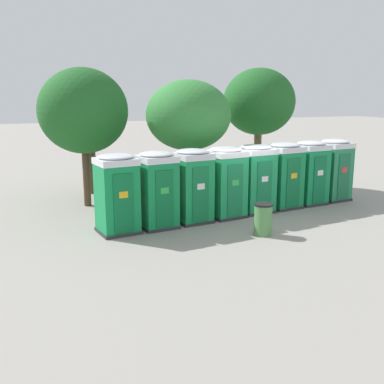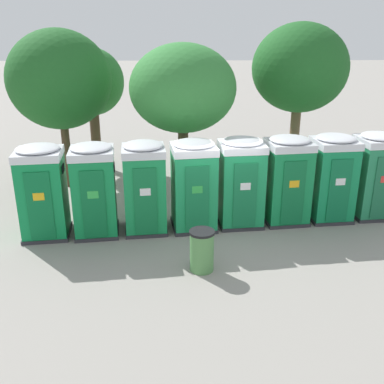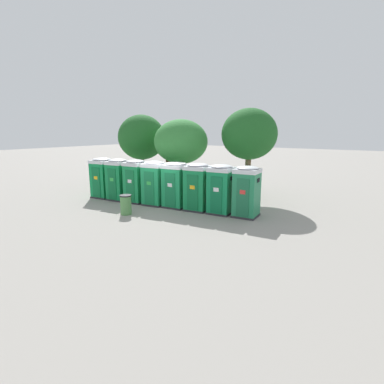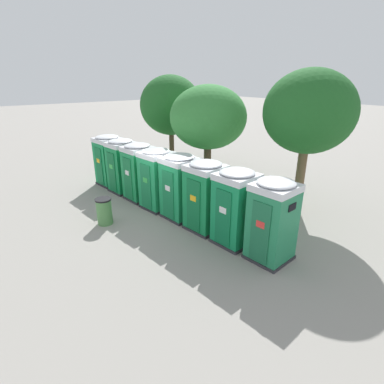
{
  "view_description": "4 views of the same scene",
  "coord_description": "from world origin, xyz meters",
  "px_view_note": "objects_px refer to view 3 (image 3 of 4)",
  "views": [
    {
      "loc": [
        -7.77,
        -14.26,
        4.32
      ],
      "look_at": [
        -2.02,
        -0.32,
        1.05
      ],
      "focal_mm": 42.0,
      "sensor_mm": 36.0,
      "label": 1
    },
    {
      "loc": [
        -1.01,
        -11.87,
        5.49
      ],
      "look_at": [
        -0.7,
        -0.16,
        1.05
      ],
      "focal_mm": 42.0,
      "sensor_mm": 36.0,
      "label": 2
    },
    {
      "loc": [
        10.62,
        -12.92,
        4.25
      ],
      "look_at": [
        1.7,
        0.14,
        0.97
      ],
      "focal_mm": 28.0,
      "sensor_mm": 36.0,
      "label": 3
    },
    {
      "loc": [
        9.57,
        -6.07,
        5.18
      ],
      "look_at": [
        1.37,
        0.09,
        1.24
      ],
      "focal_mm": 28.0,
      "sensor_mm": 36.0,
      "label": 4
    }
  ],
  "objects_px": {
    "portapotty_4": "(176,185)",
    "trash_can": "(126,205)",
    "portapotty_1": "(118,179)",
    "street_tree_3": "(142,137)",
    "street_tree_0": "(249,135)",
    "portapotty_3": "(155,183)",
    "portapotty_0": "(103,178)",
    "street_tree_2": "(168,142)",
    "street_tree_1": "(181,142)",
    "portapotty_5": "(197,187)",
    "portapotty_6": "(221,189)",
    "portapotty_2": "(136,181)",
    "portapotty_7": "(247,191)"
  },
  "relations": [
    {
      "from": "street_tree_0",
      "to": "portapotty_6",
      "type": "bearing_deg",
      "value": -86.82
    },
    {
      "from": "portapotty_0",
      "to": "trash_can",
      "type": "height_order",
      "value": "portapotty_0"
    },
    {
      "from": "portapotty_1",
      "to": "portapotty_4",
      "type": "height_order",
      "value": "same"
    },
    {
      "from": "portapotty_2",
      "to": "trash_can",
      "type": "height_order",
      "value": "portapotty_2"
    },
    {
      "from": "portapotty_6",
      "to": "street_tree_2",
      "type": "xyz_separation_m",
      "value": [
        -7.74,
        5.34,
        2.04
      ]
    },
    {
      "from": "street_tree_0",
      "to": "trash_can",
      "type": "distance_m",
      "value": 8.39
    },
    {
      "from": "portapotty_0",
      "to": "portapotty_7",
      "type": "relative_size",
      "value": 1.0
    },
    {
      "from": "street_tree_0",
      "to": "street_tree_2",
      "type": "bearing_deg",
      "value": 168.22
    },
    {
      "from": "street_tree_0",
      "to": "street_tree_3",
      "type": "xyz_separation_m",
      "value": [
        -8.14,
        -0.72,
        -0.27
      ]
    },
    {
      "from": "street_tree_3",
      "to": "street_tree_0",
      "type": "bearing_deg",
      "value": 5.02
    },
    {
      "from": "portapotty_3",
      "to": "portapotty_5",
      "type": "height_order",
      "value": "same"
    },
    {
      "from": "portapotty_5",
      "to": "street_tree_1",
      "type": "distance_m",
      "value": 4.47
    },
    {
      "from": "portapotty_1",
      "to": "portapotty_3",
      "type": "relative_size",
      "value": 1.0
    },
    {
      "from": "street_tree_3",
      "to": "trash_can",
      "type": "distance_m",
      "value": 8.1
    },
    {
      "from": "portapotty_4",
      "to": "portapotty_1",
      "type": "bearing_deg",
      "value": -172.5
    },
    {
      "from": "portapotty_2",
      "to": "portapotty_3",
      "type": "distance_m",
      "value": 1.35
    },
    {
      "from": "street_tree_0",
      "to": "street_tree_1",
      "type": "relative_size",
      "value": 1.12
    },
    {
      "from": "portapotty_1",
      "to": "portapotty_5",
      "type": "height_order",
      "value": "same"
    },
    {
      "from": "portapotty_4",
      "to": "portapotty_6",
      "type": "distance_m",
      "value": 2.7
    },
    {
      "from": "portapotty_0",
      "to": "portapotty_3",
      "type": "height_order",
      "value": "same"
    },
    {
      "from": "portapotty_3",
      "to": "street_tree_0",
      "type": "height_order",
      "value": "street_tree_0"
    },
    {
      "from": "portapotty_2",
      "to": "portapotty_4",
      "type": "relative_size",
      "value": 1.0
    },
    {
      "from": "portapotty_7",
      "to": "street_tree_0",
      "type": "bearing_deg",
      "value": 113.38
    },
    {
      "from": "portapotty_0",
      "to": "street_tree_0",
      "type": "bearing_deg",
      "value": 30.86
    },
    {
      "from": "portapotty_1",
      "to": "street_tree_0",
      "type": "xyz_separation_m",
      "value": [
        6.5,
        4.6,
        2.7
      ]
    },
    {
      "from": "portapotty_0",
      "to": "portapotty_5",
      "type": "xyz_separation_m",
      "value": [
        6.72,
        0.77,
        -0.0
      ]
    },
    {
      "from": "portapotty_0",
      "to": "portapotty_4",
      "type": "distance_m",
      "value": 5.41
    },
    {
      "from": "portapotty_6",
      "to": "portapotty_7",
      "type": "distance_m",
      "value": 1.35
    },
    {
      "from": "portapotty_1",
      "to": "portapotty_4",
      "type": "xyz_separation_m",
      "value": [
        4.02,
        0.53,
        -0.0
      ]
    },
    {
      "from": "portapotty_0",
      "to": "portapotty_4",
      "type": "xyz_separation_m",
      "value": [
        5.37,
        0.62,
        -0.0
      ]
    },
    {
      "from": "portapotty_2",
      "to": "trash_can",
      "type": "relative_size",
      "value": 2.51
    },
    {
      "from": "portapotty_5",
      "to": "trash_can",
      "type": "height_order",
      "value": "portapotty_5"
    },
    {
      "from": "portapotty_3",
      "to": "trash_can",
      "type": "bearing_deg",
      "value": -87.15
    },
    {
      "from": "portapotty_3",
      "to": "street_tree_0",
      "type": "bearing_deg",
      "value": 48.36
    },
    {
      "from": "street_tree_0",
      "to": "street_tree_2",
      "type": "height_order",
      "value": "street_tree_0"
    },
    {
      "from": "portapotty_1",
      "to": "street_tree_2",
      "type": "height_order",
      "value": "street_tree_2"
    },
    {
      "from": "street_tree_1",
      "to": "portapotty_3",
      "type": "bearing_deg",
      "value": -84.8
    },
    {
      "from": "portapotty_2",
      "to": "portapotty_5",
      "type": "bearing_deg",
      "value": 7.21
    },
    {
      "from": "portapotty_4",
      "to": "portapotty_7",
      "type": "bearing_deg",
      "value": 6.89
    },
    {
      "from": "portapotty_1",
      "to": "portapotty_2",
      "type": "relative_size",
      "value": 1.0
    },
    {
      "from": "portapotty_4",
      "to": "trash_can",
      "type": "relative_size",
      "value": 2.51
    },
    {
      "from": "portapotty_2",
      "to": "street_tree_1",
      "type": "xyz_separation_m",
      "value": [
        1.08,
        3.05,
        2.21
      ]
    },
    {
      "from": "street_tree_2",
      "to": "portapotty_2",
      "type": "bearing_deg",
      "value": -68.38
    },
    {
      "from": "portapotty_7",
      "to": "street_tree_2",
      "type": "bearing_deg",
      "value": 150.43
    },
    {
      "from": "portapotty_0",
      "to": "street_tree_2",
      "type": "relative_size",
      "value": 0.55
    },
    {
      "from": "portapotty_0",
      "to": "portapotty_1",
      "type": "relative_size",
      "value": 1.0
    },
    {
      "from": "street_tree_1",
      "to": "street_tree_3",
      "type": "xyz_separation_m",
      "value": [
        -4.06,
        0.66,
        0.21
      ]
    },
    {
      "from": "portapotty_2",
      "to": "street_tree_0",
      "type": "xyz_separation_m",
      "value": [
        5.16,
        4.42,
        2.7
      ]
    },
    {
      "from": "portapotty_4",
      "to": "portapotty_6",
      "type": "relative_size",
      "value": 1.0
    },
    {
      "from": "portapotty_2",
      "to": "portapotty_3",
      "type": "bearing_deg",
      "value": 5.74
    }
  ]
}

